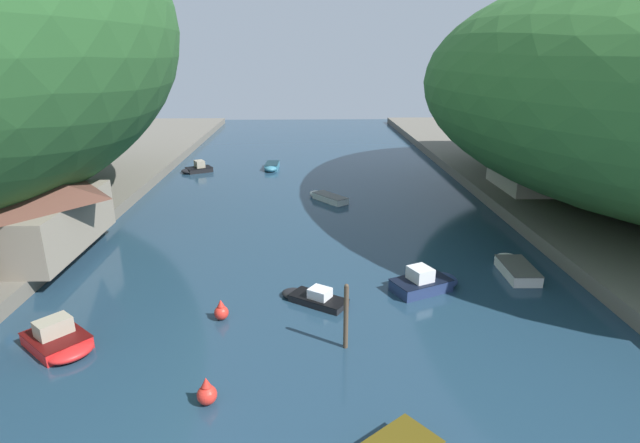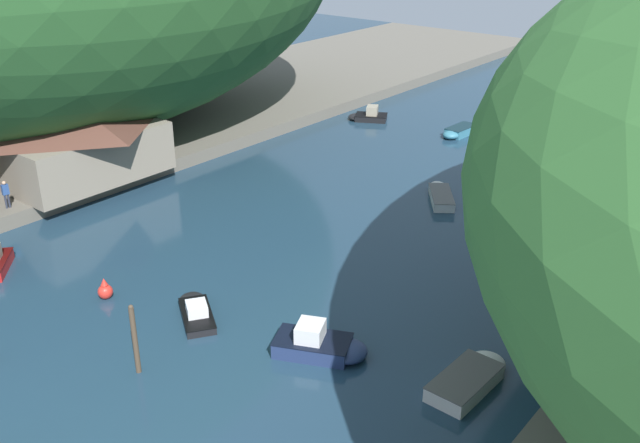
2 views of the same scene
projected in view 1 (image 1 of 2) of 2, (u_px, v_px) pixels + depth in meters
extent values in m
plane|color=#1E384C|center=(310.00, 227.00, 38.06)|extent=(130.00, 130.00, 0.00)
cube|color=gray|center=(22.00, 224.00, 31.06)|extent=(7.59, 9.96, 3.18)
pyramid|color=brown|center=(14.00, 185.00, 30.24)|extent=(8.20, 10.76, 1.92)
cube|color=#B2A899|center=(534.00, 168.00, 44.95)|extent=(5.86, 7.30, 3.77)
pyramid|color=#38704C|center=(538.00, 138.00, 44.08)|extent=(6.33, 7.88, 1.67)
cube|color=navy|center=(421.00, 285.00, 27.81)|extent=(3.60, 2.92, 0.67)
ellipsoid|color=navy|center=(443.00, 280.00, 28.47)|extent=(2.13, 2.18, 0.67)
cube|color=black|center=(421.00, 280.00, 27.69)|extent=(3.67, 2.98, 0.03)
cube|color=silver|center=(420.00, 274.00, 27.54)|extent=(1.52, 1.59, 0.76)
cube|color=teal|center=(272.00, 166.00, 57.15)|extent=(1.54, 3.02, 0.66)
ellipsoid|color=teal|center=(271.00, 169.00, 55.75)|extent=(1.40, 1.54, 0.66)
cube|color=#132A33|center=(272.00, 163.00, 57.04)|extent=(1.57, 3.08, 0.03)
cube|color=black|center=(318.00, 301.00, 26.43)|extent=(3.24, 2.76, 0.36)
ellipsoid|color=black|center=(295.00, 294.00, 27.19)|extent=(1.94, 1.87, 0.36)
cube|color=black|center=(318.00, 297.00, 26.37)|extent=(3.30, 2.82, 0.03)
cube|color=silver|center=(320.00, 293.00, 26.24)|extent=(1.39, 1.35, 0.55)
cube|color=red|center=(57.00, 341.00, 22.56)|extent=(3.47, 3.41, 0.57)
ellipsoid|color=red|center=(71.00, 352.00, 21.71)|extent=(2.36, 2.40, 0.57)
cube|color=#450A0A|center=(56.00, 335.00, 22.47)|extent=(3.54, 3.48, 0.03)
cube|color=#9E937F|center=(53.00, 327.00, 22.40)|extent=(1.70, 1.73, 0.76)
cube|color=white|center=(330.00, 198.00, 44.64)|extent=(3.16, 3.63, 0.56)
ellipsoid|color=white|center=(318.00, 194.00, 45.96)|extent=(2.04, 2.16, 0.56)
cube|color=#525252|center=(330.00, 195.00, 44.54)|extent=(3.23, 3.70, 0.03)
cube|color=silver|center=(518.00, 271.00, 29.71)|extent=(1.76, 3.40, 0.64)
ellipsoid|color=silver|center=(508.00, 260.00, 31.30)|extent=(1.63, 1.72, 0.64)
cube|color=#504E4A|center=(518.00, 266.00, 29.61)|extent=(1.80, 3.47, 0.03)
cube|color=black|center=(199.00, 170.00, 55.72)|extent=(3.18, 2.84, 0.48)
ellipsoid|color=black|center=(187.00, 171.00, 55.08)|extent=(1.98, 2.12, 0.48)
cube|color=black|center=(199.00, 167.00, 55.64)|extent=(3.25, 2.90, 0.03)
cube|color=#9E937F|center=(199.00, 164.00, 55.56)|extent=(1.41, 1.54, 0.78)
cylinder|color=#4C3D2D|center=(346.00, 318.00, 22.08)|extent=(0.22, 0.22, 3.02)
sphere|color=#4C3D2D|center=(347.00, 286.00, 21.59)|extent=(0.20, 0.20, 0.20)
sphere|color=red|center=(221.00, 313.00, 24.84)|extent=(0.72, 0.72, 0.72)
cone|color=red|center=(221.00, 303.00, 24.67)|extent=(0.36, 0.36, 0.36)
sphere|color=red|center=(207.00, 395.00, 18.84)|extent=(0.76, 0.76, 0.76)
cone|color=red|center=(206.00, 382.00, 18.66)|extent=(0.38, 0.38, 0.38)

